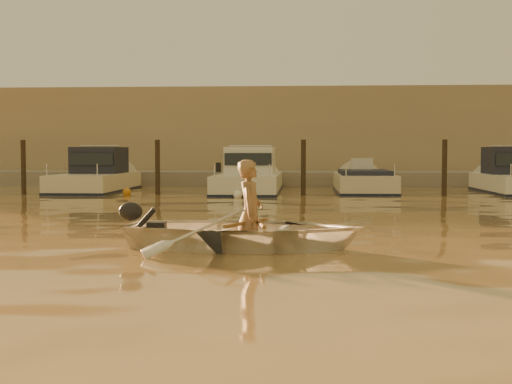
# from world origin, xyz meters

# --- Properties ---
(ground_plane) EXTENTS (160.00, 160.00, 0.00)m
(ground_plane) POSITION_xyz_m (0.00, 0.00, 0.00)
(ground_plane) COLOR olive
(ground_plane) RESTS_ON ground
(dinghy) EXTENTS (4.10, 3.08, 0.81)m
(dinghy) POSITION_xyz_m (-1.19, -0.26, 0.28)
(dinghy) COLOR silver
(dinghy) RESTS_ON ground_plane
(person) EXTENTS (0.47, 0.67, 1.75)m
(person) POSITION_xyz_m (-1.09, -0.26, 0.57)
(person) COLOR #916B48
(person) RESTS_ON dinghy
(outboard_motor) EXTENTS (0.93, 0.47, 0.70)m
(outboard_motor) POSITION_xyz_m (-2.69, -0.14, 0.28)
(outboard_motor) COLOR black
(outboard_motor) RESTS_ON dinghy
(oar_port) EXTENTS (0.33, 2.09, 0.13)m
(oar_port) POSITION_xyz_m (-0.94, -0.28, 0.42)
(oar_port) COLOR brown
(oar_port) RESTS_ON dinghy
(oar_starboard) EXTENTS (0.59, 2.05, 0.13)m
(oar_starboard) POSITION_xyz_m (-1.14, -0.26, 0.42)
(oar_starboard) COLOR brown
(oar_starboard) RESTS_ON dinghy
(moored_boat_1) EXTENTS (2.30, 6.81, 1.75)m
(moored_boat_1) POSITION_xyz_m (-8.45, 16.00, 0.62)
(moored_boat_1) COLOR beige
(moored_boat_1) RESTS_ON ground_plane
(moored_boat_2) EXTENTS (2.38, 7.93, 1.75)m
(moored_boat_2) POSITION_xyz_m (-2.31, 16.00, 0.62)
(moored_boat_2) COLOR silver
(moored_boat_2) RESTS_ON ground_plane
(moored_boat_3) EXTENTS (2.12, 6.11, 0.95)m
(moored_boat_3) POSITION_xyz_m (2.16, 16.00, 0.22)
(moored_boat_3) COLOR beige
(moored_boat_3) RESTS_ON ground_plane
(moored_boat_4) EXTENTS (2.00, 6.27, 1.75)m
(moored_boat_4) POSITION_xyz_m (7.79, 16.00, 0.62)
(moored_boat_4) COLOR white
(moored_boat_4) RESTS_ON ground_plane
(piling_0) EXTENTS (0.18, 0.18, 2.20)m
(piling_0) POSITION_xyz_m (-10.50, 13.80, 0.90)
(piling_0) COLOR #2D2319
(piling_0) RESTS_ON ground_plane
(piling_1) EXTENTS (0.18, 0.18, 2.20)m
(piling_1) POSITION_xyz_m (-5.50, 13.80, 0.90)
(piling_1) COLOR #2D2319
(piling_1) RESTS_ON ground_plane
(piling_2) EXTENTS (0.18, 0.18, 2.20)m
(piling_2) POSITION_xyz_m (-0.20, 13.80, 0.90)
(piling_2) COLOR #2D2319
(piling_2) RESTS_ON ground_plane
(piling_3) EXTENTS (0.18, 0.18, 2.20)m
(piling_3) POSITION_xyz_m (4.80, 13.80, 0.90)
(piling_3) COLOR #2D2319
(piling_3) RESTS_ON ground_plane
(fender_b) EXTENTS (0.30, 0.30, 0.30)m
(fender_b) POSITION_xyz_m (-6.62, 13.73, 0.10)
(fender_b) COLOR orange
(fender_b) RESTS_ON ground_plane
(fender_c) EXTENTS (0.30, 0.30, 0.30)m
(fender_c) POSITION_xyz_m (-2.43, 12.24, 0.10)
(fender_c) COLOR white
(fender_c) RESTS_ON ground_plane
(fender_d) EXTENTS (0.30, 0.30, 0.30)m
(fender_d) POSITION_xyz_m (2.38, 13.81, 0.10)
(fender_d) COLOR orange
(fender_d) RESTS_ON ground_plane
(quay) EXTENTS (52.00, 4.00, 1.00)m
(quay) POSITION_xyz_m (0.00, 21.50, 0.15)
(quay) COLOR gray
(quay) RESTS_ON ground_plane
(waterfront_building) EXTENTS (46.00, 7.00, 4.80)m
(waterfront_building) POSITION_xyz_m (0.00, 27.00, 2.40)
(waterfront_building) COLOR #9E8466
(waterfront_building) RESTS_ON quay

